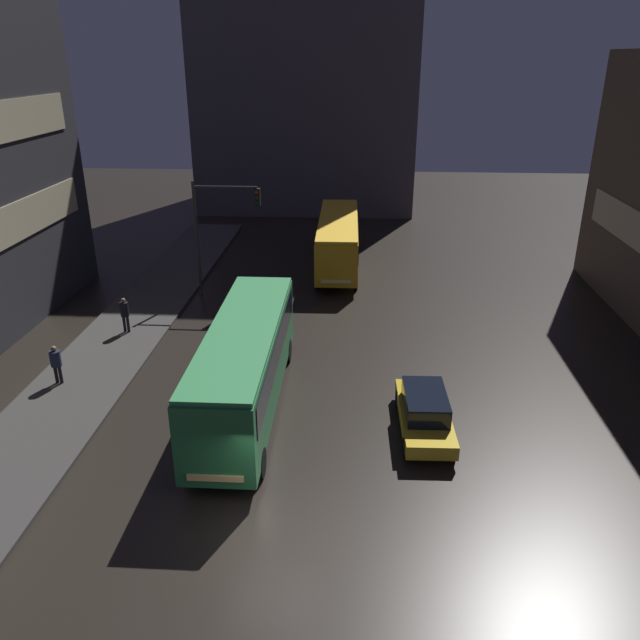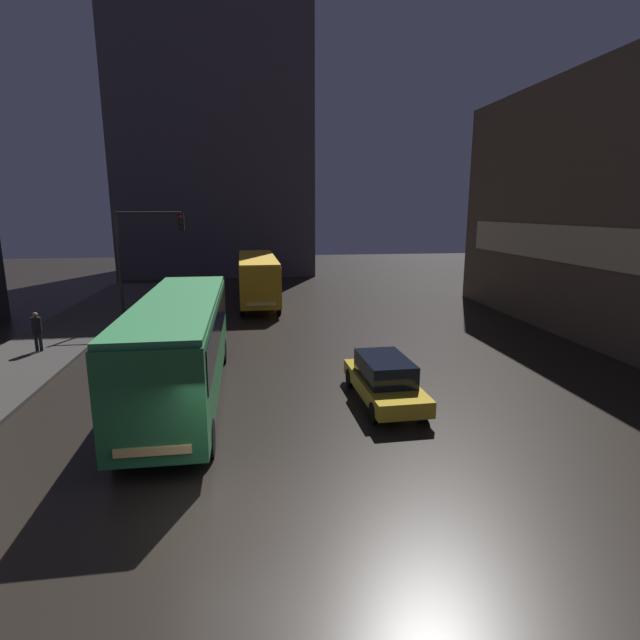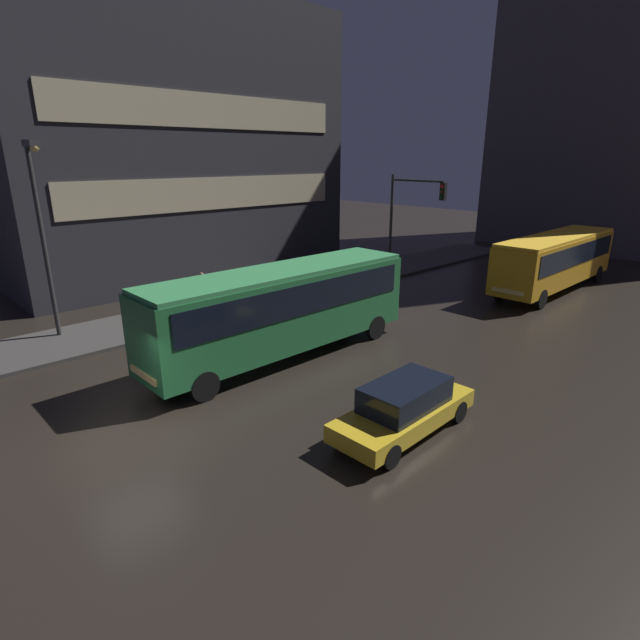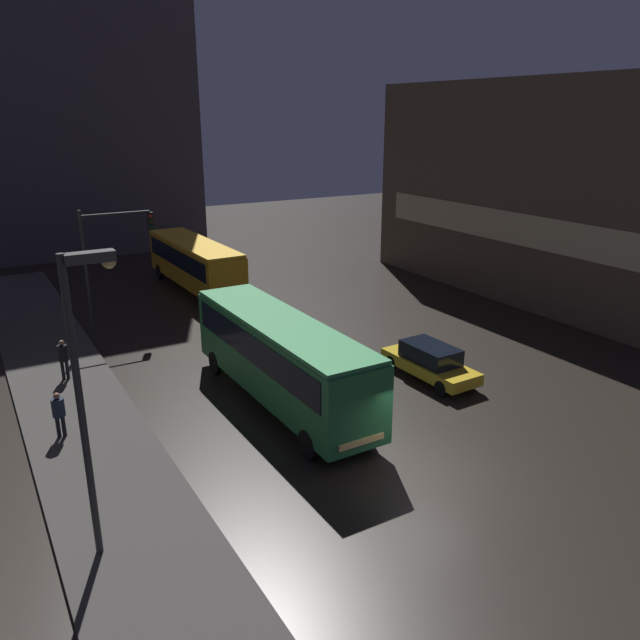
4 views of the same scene
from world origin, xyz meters
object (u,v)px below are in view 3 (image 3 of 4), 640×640
at_px(bus_near, 282,304).
at_px(pedestrian_mid, 293,272).
at_px(bus_far, 556,257).
at_px(traffic_light_main, 409,212).
at_px(street_lamp_sidewalk, 40,212).
at_px(pedestrian_near, 202,285).
at_px(car_taxi, 404,407).

bearing_deg(bus_near, pedestrian_mid, -42.89).
distance_m(bus_far, pedestrian_mid, 14.82).
relative_size(bus_near, bus_far, 1.01).
xyz_separation_m(traffic_light_main, street_lamp_sidewalk, (-4.39, -17.66, 0.96)).
height_order(pedestrian_near, pedestrian_mid, pedestrian_mid).
xyz_separation_m(pedestrian_near, traffic_light_main, (4.46, 10.81, 3.18)).
distance_m(bus_far, traffic_light_main, 8.65).
relative_size(pedestrian_near, pedestrian_mid, 0.95).
distance_m(car_taxi, pedestrian_near, 14.69).
bearing_deg(bus_near, traffic_light_main, -74.24).
height_order(bus_near, car_taxi, bus_near).
bearing_deg(bus_far, bus_near, 80.03).
height_order(car_taxi, pedestrian_near, pedestrian_near).
distance_m(pedestrian_near, pedestrian_mid, 5.25).
distance_m(bus_far, street_lamp_sidewalk, 25.68).
xyz_separation_m(bus_far, pedestrian_mid, (-9.75, -11.13, -0.76)).
relative_size(bus_near, street_lamp_sidewalk, 1.42).
bearing_deg(pedestrian_mid, car_taxi, 174.82).
relative_size(traffic_light_main, street_lamp_sidewalk, 0.82).
bearing_deg(pedestrian_mid, traffic_light_main, -98.02).
bearing_deg(bus_near, street_lamp_sidewalk, 35.19).
distance_m(pedestrian_near, street_lamp_sidewalk, 8.00).
height_order(car_taxi, pedestrian_mid, pedestrian_mid).
bearing_deg(street_lamp_sidewalk, car_taxi, 17.54).
xyz_separation_m(bus_near, street_lamp_sidewalk, (-7.86, -5.61, 3.17)).
distance_m(pedestrian_mid, street_lamp_sidewalk, 12.71).
xyz_separation_m(pedestrian_mid, traffic_light_main, (3.49, 5.66, 3.14)).
bearing_deg(car_taxi, street_lamp_sidewalk, 15.84).
height_order(bus_far, traffic_light_main, traffic_light_main).
height_order(car_taxi, street_lamp_sidewalk, street_lamp_sidewalk).
bearing_deg(street_lamp_sidewalk, pedestrian_near, 90.57).
height_order(pedestrian_near, street_lamp_sidewalk, street_lamp_sidewalk).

